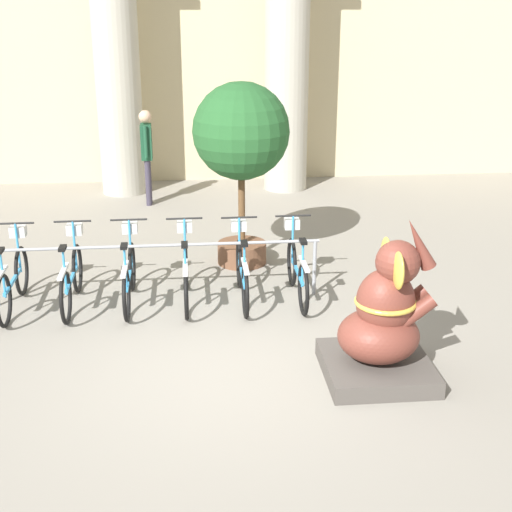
% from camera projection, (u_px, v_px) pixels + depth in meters
% --- Properties ---
extents(ground_plane, '(60.00, 60.00, 0.00)m').
position_uv_depth(ground_plane, '(227.00, 368.00, 7.64)').
color(ground_plane, gray).
extents(building_facade, '(20.00, 0.20, 6.00)m').
position_uv_depth(building_facade, '(201.00, 36.00, 14.67)').
color(building_facade, '#C6B78E').
rests_on(building_facade, ground_plane).
extents(column_left, '(1.10, 1.10, 5.16)m').
position_uv_depth(column_left, '(117.00, 60.00, 13.71)').
color(column_left, '#ADA899').
rests_on(column_left, ground_plane).
extents(column_right, '(1.10, 1.10, 5.16)m').
position_uv_depth(column_right, '(287.00, 59.00, 14.01)').
color(column_right, '#ADA899').
rests_on(column_right, ground_plane).
extents(bike_rack, '(4.23, 0.05, 0.77)m').
position_uv_depth(bike_rack, '(157.00, 255.00, 9.19)').
color(bike_rack, gray).
rests_on(bike_rack, ground_plane).
extents(bicycle_0, '(0.48, 1.66, 1.01)m').
position_uv_depth(bicycle_0, '(13.00, 279.00, 9.01)').
color(bicycle_0, black).
rests_on(bicycle_0, ground_plane).
extents(bicycle_1, '(0.48, 1.66, 1.01)m').
position_uv_depth(bicycle_1, '(72.00, 276.00, 9.09)').
color(bicycle_1, black).
rests_on(bicycle_1, ground_plane).
extents(bicycle_2, '(0.48, 1.66, 1.01)m').
position_uv_depth(bicycle_2, '(129.00, 274.00, 9.16)').
color(bicycle_2, black).
rests_on(bicycle_2, ground_plane).
extents(bicycle_3, '(0.48, 1.66, 1.01)m').
position_uv_depth(bicycle_3, '(186.00, 272.00, 9.21)').
color(bicycle_3, black).
rests_on(bicycle_3, ground_plane).
extents(bicycle_4, '(0.48, 1.66, 1.01)m').
position_uv_depth(bicycle_4, '(242.00, 271.00, 9.26)').
color(bicycle_4, black).
rests_on(bicycle_4, ground_plane).
extents(bicycle_5, '(0.48, 1.66, 1.01)m').
position_uv_depth(bicycle_5, '(297.00, 269.00, 9.33)').
color(bicycle_5, black).
rests_on(bicycle_5, ground_plane).
extents(elephant_statue, '(1.10, 1.10, 1.74)m').
position_uv_depth(elephant_statue, '(383.00, 325.00, 7.31)').
color(elephant_statue, '#4C4742').
rests_on(elephant_statue, ground_plane).
extents(person_pedestrian, '(0.24, 0.47, 1.80)m').
position_uv_depth(person_pedestrian, '(147.00, 148.00, 13.38)').
color(person_pedestrian, '#383342').
rests_on(person_pedestrian, ground_plane).
extents(potted_tree, '(1.38, 1.38, 2.67)m').
position_uv_depth(potted_tree, '(241.00, 139.00, 10.07)').
color(potted_tree, brown).
rests_on(potted_tree, ground_plane).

